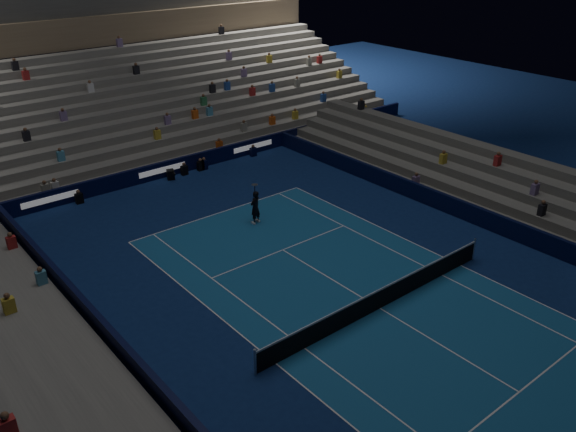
# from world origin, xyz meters

# --- Properties ---
(ground) EXTENTS (90.00, 90.00, 0.00)m
(ground) POSITION_xyz_m (0.00, 0.00, 0.00)
(ground) COLOR navy
(ground) RESTS_ON ground
(court_surface) EXTENTS (10.97, 23.77, 0.01)m
(court_surface) POSITION_xyz_m (0.00, 0.00, 0.01)
(court_surface) COLOR #19558E
(court_surface) RESTS_ON ground
(sponsor_barrier_far) EXTENTS (44.00, 0.25, 1.00)m
(sponsor_barrier_far) POSITION_xyz_m (0.00, 18.50, 0.50)
(sponsor_barrier_far) COLOR black
(sponsor_barrier_far) RESTS_ON ground
(sponsor_barrier_east) EXTENTS (0.25, 37.00, 1.00)m
(sponsor_barrier_east) POSITION_xyz_m (9.70, 0.00, 0.50)
(sponsor_barrier_east) COLOR black
(sponsor_barrier_east) RESTS_ON ground
(sponsor_barrier_west) EXTENTS (0.25, 37.00, 1.00)m
(sponsor_barrier_west) POSITION_xyz_m (-9.70, 0.00, 0.50)
(sponsor_barrier_west) COLOR black
(sponsor_barrier_west) RESTS_ON ground
(grandstand_main) EXTENTS (44.00, 15.20, 11.20)m
(grandstand_main) POSITION_xyz_m (0.00, 27.90, 3.38)
(grandstand_main) COLOR slate
(grandstand_main) RESTS_ON ground
(grandstand_east) EXTENTS (5.00, 37.00, 2.50)m
(grandstand_east) POSITION_xyz_m (13.17, 0.00, 0.92)
(grandstand_east) COLOR #63635E
(grandstand_east) RESTS_ON ground
(tennis_net) EXTENTS (12.90, 0.10, 1.10)m
(tennis_net) POSITION_xyz_m (0.00, 0.00, 0.50)
(tennis_net) COLOR #B2B2B7
(tennis_net) RESTS_ON ground
(tennis_player) EXTENTS (0.76, 0.60, 1.82)m
(tennis_player) POSITION_xyz_m (0.75, 9.64, 0.91)
(tennis_player) COLOR black
(tennis_player) RESTS_ON ground
(broadcast_camera) EXTENTS (0.61, 0.97, 0.59)m
(broadcast_camera) POSITION_xyz_m (0.31, 17.91, 0.31)
(broadcast_camera) COLOR black
(broadcast_camera) RESTS_ON ground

